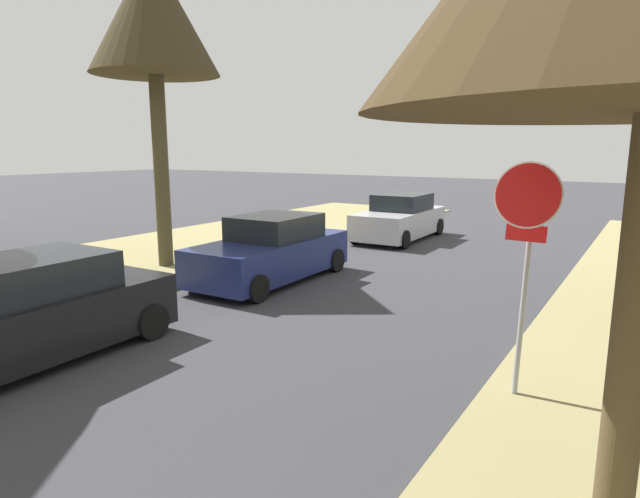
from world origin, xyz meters
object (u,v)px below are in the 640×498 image
(parked_sedan_black, at_px, (25,314))
(parked_sedan_silver, at_px, (400,218))
(street_tree_left_mid_b, at_px, (153,16))
(stop_sign_far, at_px, (526,229))
(parked_sedan_navy, at_px, (271,251))

(parked_sedan_black, relative_size, parked_sedan_silver, 1.00)
(street_tree_left_mid_b, bearing_deg, parked_sedan_silver, 65.42)
(stop_sign_far, relative_size, parked_sedan_navy, 0.67)
(parked_sedan_black, xyz_separation_m, parked_sedan_silver, (0.17, 13.12, 0.00))
(parked_sedan_black, height_order, parked_sedan_navy, same)
(street_tree_left_mid_b, height_order, parked_sedan_navy, street_tree_left_mid_b)
(stop_sign_far, xyz_separation_m, parked_sedan_silver, (-6.28, 10.42, -1.46))
(stop_sign_far, xyz_separation_m, parked_sedan_navy, (-6.41, 3.23, -1.46))
(parked_sedan_black, bearing_deg, street_tree_left_mid_b, 120.42)
(stop_sign_far, height_order, parked_sedan_silver, stop_sign_far)
(street_tree_left_mid_b, distance_m, parked_sedan_black, 8.58)
(stop_sign_far, distance_m, parked_sedan_silver, 12.25)
(parked_sedan_black, height_order, parked_sedan_silver, same)
(street_tree_left_mid_b, bearing_deg, parked_sedan_navy, 6.01)
(street_tree_left_mid_b, bearing_deg, stop_sign_far, -16.46)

